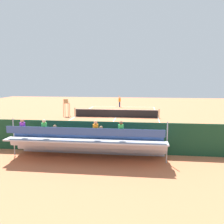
{
  "coord_description": "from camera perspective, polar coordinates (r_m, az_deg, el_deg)",
  "views": [
    {
      "loc": [
        -3.09,
        28.89,
        4.73
      ],
      "look_at": [
        0.0,
        4.0,
        1.2
      ],
      "focal_mm": 39.05,
      "sensor_mm": 36.0,
      "label": 1
    }
  ],
  "objects": [
    {
      "name": "tennis_racket",
      "position": [
        40.26,
        1.38,
        1.28
      ],
      "size": [
        0.56,
        0.46,
        0.03
      ],
      "color": "black",
      "rests_on": "ground"
    },
    {
      "name": "bleacher_stand",
      "position": [
        14.4,
        -6.63,
        -7.14
      ],
      "size": [
        9.06,
        2.4,
        2.48
      ],
      "color": "#B2B2B7",
      "rests_on": "ground"
    },
    {
      "name": "courtside_bench",
      "position": [
        16.19,
        3.32,
        -6.93
      ],
      "size": [
        1.8,
        0.4,
        0.93
      ],
      "color": "#33383D",
      "rests_on": "ground"
    },
    {
      "name": "backdrop_wall",
      "position": [
        15.65,
        -4.54,
        -5.79
      ],
      "size": [
        18.0,
        0.16,
        2.0
      ],
      "primitive_type": "cube",
      "color": "#194228",
      "rests_on": "ground"
    },
    {
      "name": "court_line_markings",
      "position": [
        29.47,
        0.97,
        -1.22
      ],
      "size": [
        10.1,
        22.2,
        0.01
      ],
      "color": "white",
      "rests_on": "ground"
    },
    {
      "name": "tennis_ball_near",
      "position": [
        37.49,
        -1.72,
        0.81
      ],
      "size": [
        0.07,
        0.07,
        0.07
      ],
      "primitive_type": "sphere",
      "color": "#CCDB33",
      "rests_on": "ground"
    },
    {
      "name": "tennis_net",
      "position": [
        29.36,
        0.96,
        -0.27
      ],
      "size": [
        10.3,
        0.1,
        1.07
      ],
      "color": "black",
      "rests_on": "ground"
    },
    {
      "name": "tennis_player",
      "position": [
        39.95,
        1.79,
        2.67
      ],
      "size": [
        0.45,
        0.56,
        1.93
      ],
      "color": "navy",
      "rests_on": "ground"
    },
    {
      "name": "equipment_bag",
      "position": [
        16.37,
        -2.89,
        -8.13
      ],
      "size": [
        0.9,
        0.36,
        0.36
      ],
      "primitive_type": "cube",
      "color": "black",
      "rests_on": "ground"
    },
    {
      "name": "ground_plane",
      "position": [
        29.43,
        0.96,
        -1.24
      ],
      "size": [
        60.0,
        60.0,
        0.0
      ],
      "primitive_type": "plane",
      "color": "#CC7047"
    },
    {
      "name": "umpire_chair",
      "position": [
        30.6,
        -10.65,
        1.46
      ],
      "size": [
        0.67,
        0.67,
        2.14
      ],
      "color": "#A88456",
      "rests_on": "ground"
    },
    {
      "name": "tennis_ball_far",
      "position": [
        39.46,
        2.98,
        1.16
      ],
      "size": [
        0.07,
        0.07,
        0.07
      ],
      "primitive_type": "sphere",
      "color": "#CCDB33",
      "rests_on": "ground"
    }
  ]
}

